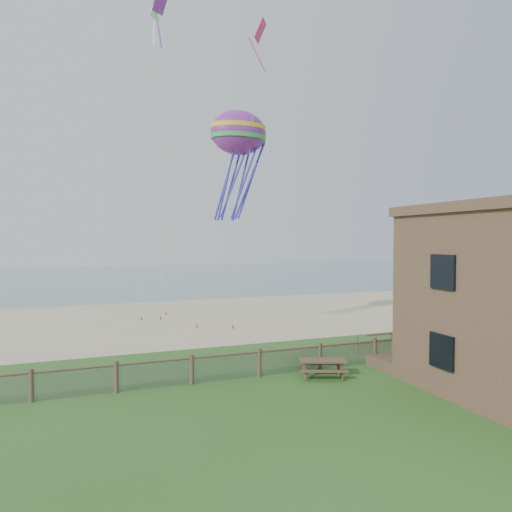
% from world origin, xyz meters
% --- Properties ---
extents(ground, '(160.00, 160.00, 0.00)m').
position_xyz_m(ground, '(0.00, 0.00, 0.00)').
color(ground, '#29571E').
rests_on(ground, ground).
extents(sand_beach, '(72.00, 20.00, 0.02)m').
position_xyz_m(sand_beach, '(0.00, 22.00, 0.00)').
color(sand_beach, tan).
rests_on(sand_beach, ground).
extents(ocean, '(160.00, 68.00, 0.02)m').
position_xyz_m(ocean, '(0.00, 66.00, 0.00)').
color(ocean, slate).
rests_on(ocean, ground).
extents(chainlink_fence, '(36.20, 0.20, 1.25)m').
position_xyz_m(chainlink_fence, '(0.00, 6.00, 0.55)').
color(chainlink_fence, '#4B362A').
rests_on(chainlink_fence, ground).
extents(motel_deck, '(15.00, 2.00, 0.50)m').
position_xyz_m(motel_deck, '(13.00, 5.00, 0.25)').
color(motel_deck, brown).
rests_on(motel_deck, ground).
extents(picnic_table, '(2.42, 2.14, 0.85)m').
position_xyz_m(picnic_table, '(2.58, 5.00, 0.42)').
color(picnic_table, brown).
rests_on(picnic_table, ground).
extents(octopus_kite, '(4.14, 3.44, 7.34)m').
position_xyz_m(octopus_kite, '(2.00, 14.80, 10.81)').
color(octopus_kite, '#F62653').
extents(kite_white, '(1.93, 1.77, 2.54)m').
position_xyz_m(kite_white, '(-2.63, 18.07, 20.19)').
color(kite_white, white).
extents(kite_purple, '(2.17, 2.30, 3.11)m').
position_xyz_m(kite_purple, '(-2.34, 17.92, 20.45)').
color(kite_purple, purple).
extents(kite_red, '(2.08, 1.93, 2.58)m').
position_xyz_m(kite_red, '(2.64, 12.69, 17.53)').
color(kite_red, '#EF2A62').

